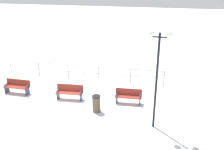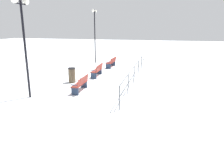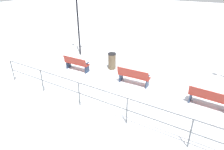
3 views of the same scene
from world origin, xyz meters
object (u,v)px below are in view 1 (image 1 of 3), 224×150
(bench_nearest, at_px, (17,86))
(bench_third, at_px, (128,96))
(bench_second, at_px, (70,92))
(lamppost_middle, at_px, (158,57))
(trash_bin, at_px, (96,104))

(bench_nearest, height_order, bench_third, bench_nearest)
(bench_second, relative_size, bench_third, 1.06)
(lamppost_middle, bearing_deg, bench_third, -144.73)
(bench_nearest, bearing_deg, bench_second, 89.73)
(trash_bin, bearing_deg, bench_nearest, -102.98)
(bench_third, distance_m, trash_bin, 2.05)
(bench_third, bearing_deg, trash_bin, -52.87)
(bench_third, relative_size, lamppost_middle, 0.32)
(bench_second, bearing_deg, trash_bin, 57.52)
(lamppost_middle, bearing_deg, trash_bin, -105.78)
(bench_nearest, relative_size, trash_bin, 1.72)
(bench_third, bearing_deg, bench_second, -88.89)
(bench_nearest, xyz_separation_m, bench_second, (0.14, 3.51, 0.01))
(bench_second, height_order, trash_bin, trash_bin)
(bench_second, xyz_separation_m, bench_third, (-0.18, 3.51, -0.02))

